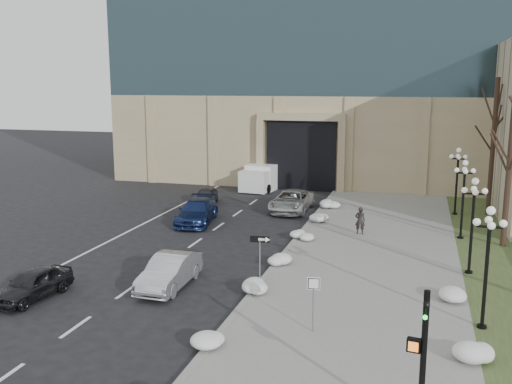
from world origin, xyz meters
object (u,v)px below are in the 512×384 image
car_c (197,212)px  lamppost_b (473,213)px  car_a (32,284)px  lamppost_d (457,172)px  pedestrian (360,220)px  one_way_sign (263,246)px  car_e (206,196)px  traffic_signal (421,365)px  lamppost_a (488,251)px  box_truck (266,176)px  car_d (292,201)px  keep_sign (314,293)px  lamppost_c (464,189)px  car_b (170,272)px

car_c → lamppost_b: 17.73m
car_a → lamppost_d: lamppost_d is taller
lamppost_b → lamppost_d: size_ratio=1.00×
pedestrian → one_way_sign: (-3.23, -10.33, 1.07)m
car_a → car_e: size_ratio=1.00×
traffic_signal → car_a: bearing=169.1°
lamppost_a → lamppost_b: bearing=90.0°
car_a → lamppost_a: bearing=13.1°
car_a → lamppost_d: size_ratio=0.81×
car_c → box_truck: box_truck is taller
pedestrian → box_truck: 17.02m
car_d → keep_sign: size_ratio=2.43×
car_e → lamppost_c: size_ratio=0.81×
car_a → car_d: car_d is taller
pedestrian → keep_sign: 14.41m
car_c → pedestrian: bearing=-10.5°
car_b → lamppost_c: bearing=41.6°
car_c → car_e: bearing=96.1°
car_a → lamppost_c: (18.24, 14.95, 2.42)m
one_way_sign → lamppost_c: lamppost_c is taller
car_d → pedestrian: 7.72m
car_d → one_way_sign: 16.01m
car_a → pedestrian: pedestrian is taller
pedestrian → lamppost_c: size_ratio=0.35×
car_a → keep_sign: (12.21, -0.17, 0.97)m
traffic_signal → car_d: bearing=117.7°
lamppost_c → keep_sign: bearing=-111.7°
lamppost_a → car_d: bearing=122.4°
box_truck → one_way_sign: one_way_sign is taller
lamppost_c → pedestrian: bearing=-172.9°
lamppost_a → lamppost_d: size_ratio=1.00×
pedestrian → lamppost_c: lamppost_c is taller
pedestrian → one_way_sign: bearing=67.8°
car_b → lamppost_b: 14.48m
lamppost_a → car_e: bearing=134.8°
car_e → lamppost_c: 18.91m
car_b → car_c: size_ratio=0.85×
car_a → car_e: 20.12m
traffic_signal → lamppost_c: (2.26, 20.43, 1.07)m
car_c → traffic_signal: traffic_signal is taller
car_b → car_d: (1.90, 16.77, 0.01)m
car_e → lamppost_a: size_ratio=0.81×
one_way_sign → lamppost_a: lamppost_a is taller
car_c → car_e: 5.83m
car_c → one_way_sign: bearing=-63.9°
lamppost_b → car_e: bearing=147.1°
lamppost_d → traffic_signal: bearing=-94.8°
car_e → pedestrian: 13.56m
car_d → lamppost_a: lamppost_a is taller
pedestrian → traffic_signal: (3.56, -19.70, 1.05)m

